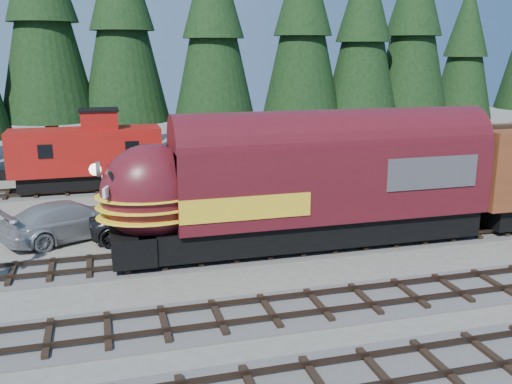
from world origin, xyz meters
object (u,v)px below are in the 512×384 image
object	(u,v)px
pickup_truck_a	(159,218)
pickup_truck_b	(70,220)
locomotive	(293,191)
depot	(307,157)
caboose	(87,154)

from	to	relation	value
pickup_truck_a	pickup_truck_b	size ratio (longest dim) A/B	1.03
locomotive	depot	bearing A→B (deg)	64.44
locomotive	pickup_truck_a	distance (m)	6.93
locomotive	pickup_truck_a	world-z (taller)	locomotive
locomotive	caboose	bearing A→B (deg)	122.57
caboose	pickup_truck_a	xyz separation A→B (m)	(3.33, -10.40, -1.52)
depot	locomotive	bearing A→B (deg)	-115.56
depot	pickup_truck_b	world-z (taller)	depot
caboose	pickup_truck_a	size ratio (longest dim) A/B	1.43
pickup_truck_a	pickup_truck_b	world-z (taller)	pickup_truck_b
depot	caboose	size ratio (longest dim) A/B	1.37
locomotive	caboose	distance (m)	16.62
locomotive	pickup_truck_b	size ratio (longest dim) A/B	2.79
depot	pickup_truck_b	bearing A→B (deg)	-170.70
pickup_truck_a	pickup_truck_b	distance (m)	4.21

